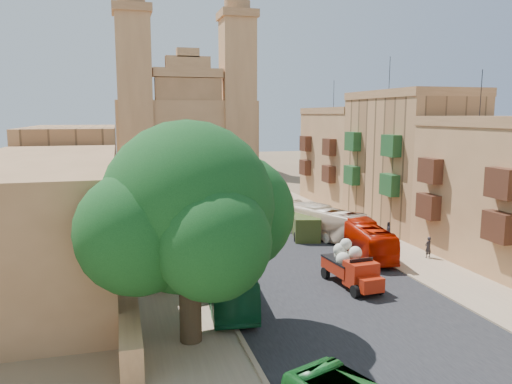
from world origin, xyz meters
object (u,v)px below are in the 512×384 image
street_tree_c (145,192)px  street_tree_d (140,179)px  car_dkblue (213,199)px  bus_cream_east (320,221)px  car_white_a (219,231)px  street_tree_b (153,212)px  car_cream (295,223)px  car_white_b (235,206)px  pedestrian_a (428,247)px  olive_pickup (305,226)px  pedestrian_c (388,231)px  street_tree_a (165,240)px  bus_green_north (227,276)px  car_blue_b (200,183)px  ficus_tree (190,213)px  car_blue_a (249,250)px  bus_red_east (364,238)px  church (185,125)px  red_truck (352,266)px

street_tree_c → street_tree_d: 12.00m
street_tree_d → car_dkblue: street_tree_d is taller
bus_cream_east → car_white_a: bus_cream_east is taller
street_tree_b → bus_cream_east: bearing=-5.3°
car_cream → car_white_b: bearing=-52.5°
bus_cream_east → pedestrian_a: size_ratio=6.19×
olive_pickup → pedestrian_c: bearing=-27.0°
bus_cream_east → pedestrian_c: bus_cream_east is taller
street_tree_a → olive_pickup: bearing=38.2°
bus_green_north → car_blue_b: bearing=88.7°
street_tree_a → car_cream: 20.55m
ficus_tree → car_white_b: 35.01m
street_tree_b → car_blue_a: street_tree_b is taller
street_tree_a → pedestrian_a: street_tree_a is taller
street_tree_c → bus_green_north: (3.50, -26.76, -1.41)m
bus_green_north → street_tree_b: bearing=109.1°
street_tree_b → car_blue_a: size_ratio=1.34×
bus_green_north → bus_red_east: (13.00, 6.99, -0.08)m
ficus_tree → bus_red_east: (15.90, 12.22, -5.23)m
bus_red_east → pedestrian_c: size_ratio=5.60×
car_blue_a → bus_red_east: bearing=14.3°
bus_cream_east → car_cream: (-1.08, 3.98, -0.91)m
church → street_tree_a: bearing=-98.5°
street_tree_b → pedestrian_c: size_ratio=2.45×
bus_green_north → bus_cream_east: bearing=54.3°
olive_pickup → bus_cream_east: (1.31, -0.43, 0.43)m
car_cream → street_tree_d: bearing=-38.5°
car_blue_a → pedestrian_a: 14.39m
bus_green_north → bus_cream_east: size_ratio=0.98×
car_blue_b → bus_cream_east: bearing=-57.3°
street_tree_a → bus_red_east: size_ratio=0.51×
red_truck → car_dkblue: 33.77m
street_tree_a → bus_green_north: street_tree_a is taller
street_tree_a → car_blue_a: 9.71m
bus_cream_east → car_blue_b: (-5.81, 35.02, -0.78)m
red_truck → bus_green_north: size_ratio=0.52×
car_cream → pedestrian_c: pedestrian_c is taller
ficus_tree → car_dkblue: 40.29m
church → street_tree_c: 44.27m
street_tree_a → car_blue_a: size_ratio=1.55×
street_tree_b → car_white_b: 16.90m
church → car_blue_b: (-0.50, -21.01, -8.80)m
ficus_tree → car_blue_b: ficus_tree is taller
bus_green_north → bus_red_east: bus_green_north is taller
car_cream → olive_pickup: bearing=104.3°
street_tree_d → red_truck: (12.05, -38.65, -1.56)m
street_tree_b → car_blue_b: street_tree_b is taller
bus_cream_east → car_white_a: size_ratio=2.67×
street_tree_c → red_truck: size_ratio=0.79×
bus_cream_east → car_white_a: (-9.21, 2.11, -0.83)m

